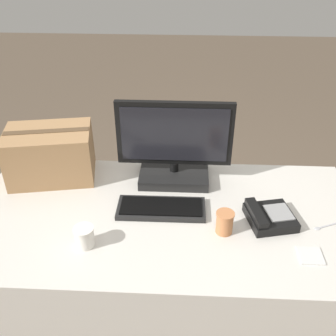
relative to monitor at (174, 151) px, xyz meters
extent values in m
plane|color=brown|center=(-0.03, -0.29, -0.89)|extent=(12.00, 12.00, 0.00)
cube|color=beige|center=(-0.03, -0.29, -0.53)|extent=(1.80, 0.90, 0.73)
cube|color=black|center=(0.00, 0.00, -0.14)|extent=(0.35, 0.25, 0.05)
cylinder|color=black|center=(0.00, 0.00, -0.09)|extent=(0.04, 0.04, 0.05)
cube|color=black|center=(0.00, 0.00, 0.10)|extent=(0.57, 0.03, 0.33)
cube|color=black|center=(0.00, -0.02, 0.10)|extent=(0.52, 0.01, 0.28)
cube|color=black|center=(-0.05, -0.27, -0.15)|extent=(0.41, 0.17, 0.02)
cube|color=black|center=(-0.05, -0.27, -0.14)|extent=(0.38, 0.13, 0.01)
cube|color=black|center=(0.44, -0.32, -0.14)|extent=(0.23, 0.23, 0.04)
cube|color=black|center=(0.37, -0.33, -0.11)|extent=(0.08, 0.19, 0.03)
cube|color=gray|center=(0.48, -0.31, -0.12)|extent=(0.13, 0.14, 0.01)
cylinder|color=white|center=(-0.35, -0.51, -0.12)|extent=(0.08, 0.08, 0.08)
cylinder|color=white|center=(-0.35, -0.51, -0.08)|extent=(0.09, 0.09, 0.01)
cylinder|color=#BC7547|center=(0.23, -0.40, -0.12)|extent=(0.07, 0.07, 0.10)
cylinder|color=#BC7547|center=(0.23, -0.40, -0.07)|extent=(0.08, 0.08, 0.01)
cube|color=#B2B2B7|center=(0.71, -0.33, -0.16)|extent=(0.12, 0.05, 0.00)
ellipsoid|color=#B2B2B7|center=(0.64, -0.36, -0.16)|extent=(0.03, 0.03, 0.00)
cube|color=#9E754C|center=(-0.63, -0.01, -0.03)|extent=(0.46, 0.35, 0.26)
cube|color=brown|center=(-0.63, -0.01, 0.10)|extent=(0.41, 0.11, 0.00)
cube|color=silver|center=(0.57, -0.53, -0.16)|extent=(0.10, 0.10, 0.01)
camera|label=1|loc=(0.05, -1.69, 1.00)|focal=42.00mm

